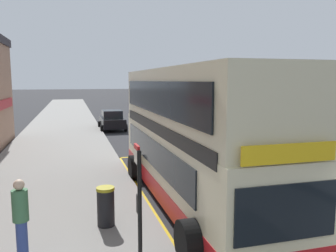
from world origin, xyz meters
TOP-DOWN VIEW (x-y plane):
  - ground_plane at (0.00, 32.00)m, footprint 260.00×260.00m
  - pavement_near at (-7.00, 32.00)m, footprint 6.00×76.00m
  - double_decker_bus at (-2.46, 6.68)m, footprint 3.17×10.67m
  - bus_bay_markings at (-2.57, 7.00)m, footprint 2.86×13.50m
  - bus_stop_sign at (-4.93, 2.89)m, footprint 0.09×0.51m
  - parked_car_maroon_ahead at (4.93, 52.65)m, footprint 2.09×4.20m
  - parked_car_black_behind at (-3.09, 24.13)m, footprint 2.09×4.20m
  - parked_car_silver_far at (3.02, 19.38)m, footprint 2.09×4.20m
  - pedestrian_waiting_near_sign at (-7.35, 3.79)m, footprint 0.34×0.34m
  - litter_bin at (-5.43, 5.06)m, footprint 0.49×0.49m

SIDE VIEW (x-z plane):
  - ground_plane at x=0.00m, z-range 0.00..0.00m
  - bus_bay_markings at x=-2.57m, z-range 0.00..0.01m
  - pavement_near at x=-7.00m, z-range 0.00..0.14m
  - litter_bin at x=-5.43m, z-range 0.14..1.21m
  - parked_car_maroon_ahead at x=4.93m, z-range -0.01..1.61m
  - parked_car_black_behind at x=-3.09m, z-range -0.01..1.61m
  - parked_car_silver_far at x=3.02m, z-range -0.01..1.61m
  - pedestrian_waiting_near_sign at x=-7.35m, z-range 0.23..2.02m
  - bus_stop_sign at x=-4.93m, z-range 0.38..2.94m
  - double_decker_bus at x=-2.46m, z-range -0.14..4.26m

